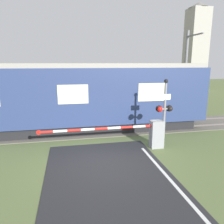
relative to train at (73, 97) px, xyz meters
The scene contains 7 objects.
ground_plane 4.99m from the train, 76.59° to the right, with size 80.00×80.00×0.00m, color #5B6B3D.
track_bed 2.24m from the train, ahead, with size 36.00×3.20×0.13m.
train is the anchor object (origin of this frame).
crossing_barrier 4.94m from the train, 45.59° to the right, with size 5.69×0.44×1.31m.
signal_post 5.36m from the train, 40.96° to the right, with size 0.80×0.26×3.23m.
catenary_pole 8.35m from the train, 13.21° to the left, with size 0.20×1.90×6.11m.
distant_building 27.21m from the train, 44.55° to the left, with size 3.10×3.10×12.57m.
Camera 1 is at (-1.29, -8.13, 3.94)m, focal length 35.00 mm.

